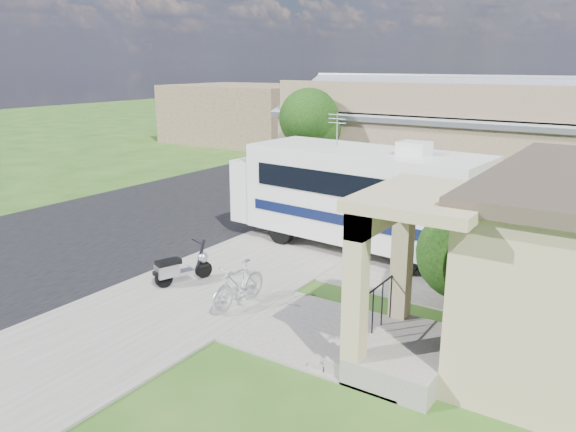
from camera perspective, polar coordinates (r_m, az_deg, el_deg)
The scene contains 18 objects.
ground at distance 14.22m, azimuth -3.92°, elevation -7.59°, with size 120.00×120.00×0.00m, color #214813.
street_slab at distance 26.19m, azimuth -3.72°, elevation 3.13°, with size 9.00×80.00×0.02m, color black.
sidewalk_slab at distance 22.94m, azimuth 9.35°, elevation 1.25°, with size 4.00×80.00×0.06m, color #67645D.
driveway_slab at distance 17.13m, azimuth 9.33°, elevation -3.62°, with size 7.00×6.00×0.05m, color #67645D.
walk_slab at distance 11.96m, azimuth 4.84°, elevation -12.12°, with size 4.00×3.00×0.05m, color #67645D.
warehouse at distance 25.86m, azimuth 15.24°, elevation 6.93°, with size 12.50×8.40×5.04m.
distant_bldg_far at distance 41.05m, azimuth -4.25°, elevation 10.35°, with size 10.00×8.00×4.00m, color brown.
distant_bldg_near at distance 50.13m, azimuth 6.18°, elevation 10.74°, with size 8.00×7.00×3.20m, color brown.
street_tree_a at distance 22.79m, azimuth 2.42°, elevation 9.57°, with size 2.44×2.40×4.58m.
street_tree_b at distance 31.73m, azimuth 12.00°, elevation 11.14°, with size 2.44×2.40×4.73m.
street_tree_c at distance 40.23m, azimuth 16.85°, elevation 11.23°, with size 2.44×2.40×4.42m.
motorhome at distance 16.96m, azimuth 6.87°, elevation 2.30°, with size 8.05×3.06×4.04m.
shrub at distance 13.27m, azimuth 17.78°, elevation -3.31°, with size 2.32×2.21×2.84m.
scooter at distance 14.60m, azimuth -10.96°, elevation -5.21°, with size 0.83×1.56×1.06m.
bicycle at distance 13.08m, azimuth -5.03°, elevation -7.20°, with size 0.50×1.76×1.06m, color #B2B2BA.
pickup_truck at distance 27.81m, azimuth 2.24°, elevation 5.49°, with size 2.59×5.62×1.56m, color silver.
van at distance 33.73m, azimuth 7.33°, elevation 7.31°, with size 2.52×6.20×1.80m, color silver.
garden_hose at distance 12.18m, azimuth 9.05°, elevation -11.42°, with size 0.38×0.38×0.17m, color #186614.
Camera 1 is at (8.02, -10.36, 5.53)m, focal length 35.00 mm.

